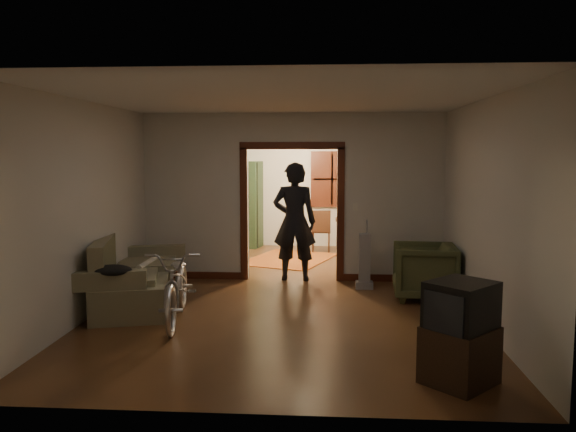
# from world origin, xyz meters

# --- Properties ---
(floor) EXTENTS (5.00, 8.50, 0.01)m
(floor) POSITION_xyz_m (0.00, 0.00, 0.00)
(floor) COLOR #3F2514
(floor) RESTS_ON ground
(ceiling) EXTENTS (5.00, 8.50, 0.01)m
(ceiling) POSITION_xyz_m (0.00, 0.00, 2.80)
(ceiling) COLOR white
(ceiling) RESTS_ON floor
(wall_back) EXTENTS (5.00, 0.02, 2.80)m
(wall_back) POSITION_xyz_m (0.00, 4.25, 1.40)
(wall_back) COLOR beige
(wall_back) RESTS_ON floor
(wall_left) EXTENTS (0.02, 8.50, 2.80)m
(wall_left) POSITION_xyz_m (-2.50, 0.00, 1.40)
(wall_left) COLOR beige
(wall_left) RESTS_ON floor
(wall_right) EXTENTS (0.02, 8.50, 2.80)m
(wall_right) POSITION_xyz_m (2.50, 0.00, 1.40)
(wall_right) COLOR beige
(wall_right) RESTS_ON floor
(partition_wall) EXTENTS (5.00, 0.14, 2.80)m
(partition_wall) POSITION_xyz_m (0.00, 0.75, 1.40)
(partition_wall) COLOR beige
(partition_wall) RESTS_ON floor
(door_casing) EXTENTS (1.74, 0.20, 2.32)m
(door_casing) POSITION_xyz_m (0.00, 0.75, 1.10)
(door_casing) COLOR #3F190E
(door_casing) RESTS_ON floor
(far_window) EXTENTS (0.98, 0.06, 1.28)m
(far_window) POSITION_xyz_m (0.70, 4.21, 1.55)
(far_window) COLOR black
(far_window) RESTS_ON wall_back
(chandelier) EXTENTS (0.24, 0.24, 0.24)m
(chandelier) POSITION_xyz_m (0.00, 2.50, 2.35)
(chandelier) COLOR #FFE0A5
(chandelier) RESTS_ON ceiling
(light_switch) EXTENTS (0.08, 0.01, 0.12)m
(light_switch) POSITION_xyz_m (1.05, 0.68, 1.25)
(light_switch) COLOR silver
(light_switch) RESTS_ON partition_wall
(sofa) EXTENTS (1.47, 2.31, 0.98)m
(sofa) POSITION_xyz_m (-2.14, -1.00, 0.49)
(sofa) COLOR brown
(sofa) RESTS_ON floor
(rolled_paper) EXTENTS (0.09, 0.75, 0.09)m
(rolled_paper) POSITION_xyz_m (-2.04, -0.70, 0.53)
(rolled_paper) COLOR beige
(rolled_paper) RESTS_ON sofa
(jacket) EXTENTS (0.49, 0.37, 0.14)m
(jacket) POSITION_xyz_m (-2.09, -1.91, 0.68)
(jacket) COLOR black
(jacket) RESTS_ON sofa
(bicycle) EXTENTS (0.90, 1.91, 0.96)m
(bicycle) POSITION_xyz_m (-1.30, -1.76, 0.48)
(bicycle) COLOR silver
(bicycle) RESTS_ON floor
(armchair) EXTENTS (0.97, 0.94, 0.82)m
(armchair) POSITION_xyz_m (2.01, -0.41, 0.41)
(armchair) COLOR #404728
(armchair) RESTS_ON floor
(tv_stand) EXTENTS (0.80, 0.80, 0.54)m
(tv_stand) POSITION_xyz_m (1.81, -3.49, 0.27)
(tv_stand) COLOR black
(tv_stand) RESTS_ON floor
(crt_tv) EXTENTS (0.75, 0.75, 0.48)m
(crt_tv) POSITION_xyz_m (1.81, -3.49, 0.72)
(crt_tv) COLOR black
(crt_tv) RESTS_ON tv_stand
(vacuum) EXTENTS (0.27, 0.22, 0.88)m
(vacuum) POSITION_xyz_m (1.18, 0.18, 0.44)
(vacuum) COLOR gray
(vacuum) RESTS_ON floor
(person) EXTENTS (0.74, 0.49, 1.99)m
(person) POSITION_xyz_m (0.04, 0.70, 0.99)
(person) COLOR black
(person) RESTS_ON floor
(oriental_rug) EXTENTS (2.04, 2.32, 0.01)m
(oriental_rug) POSITION_xyz_m (-0.17, 2.54, 0.01)
(oriental_rug) COLOR maroon
(oriental_rug) RESTS_ON floor
(locker) EXTENTS (1.07, 0.74, 1.96)m
(locker) POSITION_xyz_m (-1.42, 4.04, 0.98)
(locker) COLOR #213620
(locker) RESTS_ON floor
(globe) EXTENTS (0.27, 0.27, 0.27)m
(globe) POSITION_xyz_m (-1.42, 4.04, 1.94)
(globe) COLOR #1E5972
(globe) RESTS_ON locker
(desk) EXTENTS (0.99, 0.57, 0.72)m
(desk) POSITION_xyz_m (1.26, 3.53, 0.36)
(desk) COLOR #341C11
(desk) RESTS_ON floor
(desk_chair) EXTENTS (0.51, 0.51, 0.92)m
(desk_chair) POSITION_xyz_m (0.46, 3.50, 0.46)
(desk_chair) COLOR #341C11
(desk_chair) RESTS_ON floor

